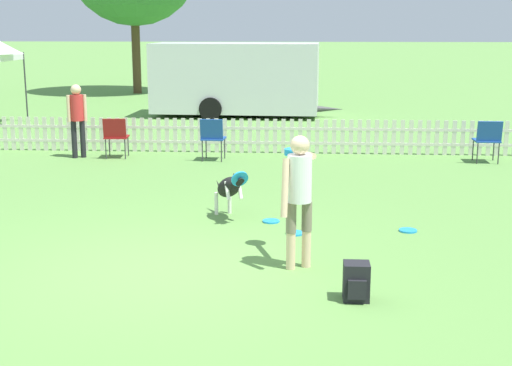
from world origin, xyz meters
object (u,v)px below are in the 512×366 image
object	(u,v)px
frisbee_midfield	(271,221)
equipment_trailer	(236,78)
frisbee_near_handler	(295,233)
leaping_dog	(230,187)
folding_chair_blue_left	(116,134)
folding_chair_center	(488,137)
folding_chair_green_right	(213,135)
frisbee_near_dog	(408,230)
backpack_on_grass	(356,282)
handler_person	(299,186)
spectator_standing	(77,114)

from	to	relation	value
frisbee_midfield	equipment_trailer	world-z (taller)	equipment_trailer
frisbee_near_handler	leaping_dog	bearing A→B (deg)	143.38
folding_chair_blue_left	folding_chair_center	bearing A→B (deg)	175.41
equipment_trailer	folding_chair_blue_left	bearing A→B (deg)	-101.90
folding_chair_green_right	frisbee_midfield	bearing A→B (deg)	110.45
frisbee_near_dog	frisbee_midfield	size ratio (longest dim) A/B	1.00
folding_chair_center	leaping_dog	bearing A→B (deg)	45.06
frisbee_near_dog	frisbee_midfield	xyz separation A→B (m)	(-1.90, 0.35, 0.00)
folding_chair_center	folding_chair_green_right	bearing A→B (deg)	2.33
frisbee_near_dog	backpack_on_grass	size ratio (longest dim) A/B	0.62
handler_person	frisbee_near_handler	bearing A→B (deg)	66.10
frisbee_midfield	backpack_on_grass	bearing A→B (deg)	-70.95
frisbee_near_handler	spectator_standing	world-z (taller)	spectator_standing
frisbee_near_handler	folding_chair_blue_left	distance (m)	6.67
frisbee_midfield	spectator_standing	world-z (taller)	spectator_standing
backpack_on_grass	folding_chair_center	world-z (taller)	folding_chair_center
frisbee_near_dog	spectator_standing	distance (m)	8.17
backpack_on_grass	frisbee_near_dog	bearing A→B (deg)	70.88
frisbee_midfield	folding_chair_center	size ratio (longest dim) A/B	0.28
leaping_dog	frisbee_near_dog	xyz separation A→B (m)	(2.51, -0.48, -0.46)
leaping_dog	equipment_trailer	world-z (taller)	equipment_trailer
frisbee_near_dog	folding_chair_green_right	bearing A→B (deg)	123.63
frisbee_near_dog	folding_chair_blue_left	bearing A→B (deg)	136.34
handler_person	backpack_on_grass	distance (m)	1.41
folding_chair_blue_left	spectator_standing	xyz separation A→B (m)	(-0.82, 0.02, 0.42)
folding_chair_green_right	spectator_standing	xyz separation A→B (m)	(-2.90, 0.18, 0.40)
frisbee_near_dog	equipment_trailer	xyz separation A→B (m)	(-3.56, 12.58, 1.18)
backpack_on_grass	folding_chair_center	xyz separation A→B (m)	(3.20, 7.72, 0.33)
folding_chair_center	folding_chair_green_right	size ratio (longest dim) A/B	0.99
handler_person	backpack_on_grass	size ratio (longest dim) A/B	3.92
leaping_dog	spectator_standing	distance (m)	6.03
handler_person	frisbee_near_dog	world-z (taller)	handler_person
frisbee_near_dog	folding_chair_blue_left	xyz separation A→B (m)	(-5.42, 5.17, 0.51)
handler_person	equipment_trailer	bearing A→B (deg)	72.31
folding_chair_green_right	spectator_standing	bearing A→B (deg)	-0.25
folding_chair_center	frisbee_near_dog	bearing A→B (deg)	66.82
folding_chair_center	equipment_trailer	xyz separation A→B (m)	(-5.86, 7.43, 0.66)
leaping_dog	folding_chair_blue_left	size ratio (longest dim) A/B	1.21
folding_chair_green_right	spectator_standing	world-z (taller)	spectator_standing
handler_person	folding_chair_blue_left	size ratio (longest dim) A/B	1.80
leaping_dog	equipment_trailer	bearing A→B (deg)	-111.01
leaping_dog	folding_chair_center	xyz separation A→B (m)	(4.82, 4.67, 0.05)
folding_chair_blue_left	folding_chair_green_right	bearing A→B (deg)	171.22
frisbee_near_dog	equipment_trailer	world-z (taller)	equipment_trailer
frisbee_midfield	frisbee_near_handler	bearing A→B (deg)	-58.87
frisbee_near_dog	folding_chair_blue_left	distance (m)	7.51
handler_person	folding_chair_center	distance (m)	7.73
backpack_on_grass	folding_chair_green_right	xyz separation A→B (m)	(-2.44, 7.59, 0.34)
frisbee_midfield	handler_person	bearing A→B (deg)	-78.17
leaping_dog	folding_chair_green_right	bearing A→B (deg)	-105.64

